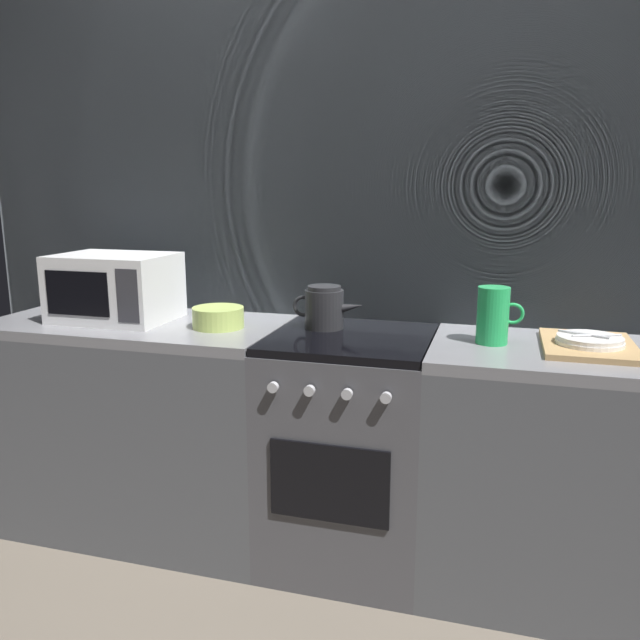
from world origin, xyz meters
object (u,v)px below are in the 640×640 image
Objects in this scene: stove_unit at (350,449)px; microwave at (116,287)px; kettle at (324,308)px; pitcher at (493,315)px; mixing_bowl at (218,317)px; dish_pile at (589,344)px.

stove_unit is 1.15m from microwave.
pitcher is at bearing -6.10° from kettle.
mixing_bowl is (-0.40, -0.10, -0.04)m from kettle.
microwave reaches higher than dish_pile.
microwave is 1.82m from dish_pile.
mixing_bowl is 0.50× the size of dish_pile.
pitcher is at bearing 0.57° from microwave.
mixing_bowl is at bearing -178.10° from stove_unit.
kettle is 1.42× the size of pitcher.
stove_unit is at bearing -0.20° from microwave.
pitcher is at bearing 1.99° from mixing_bowl.
dish_pile is at bearing -3.57° from kettle.
dish_pile is (1.35, 0.04, -0.02)m from mixing_bowl.
dish_pile is at bearing 1.87° from mixing_bowl.
stove_unit is at bearing -178.15° from dish_pile.
pitcher is 0.33m from dish_pile.
pitcher reaches higher than stove_unit.
pitcher reaches higher than kettle.
microwave is at bearing -174.57° from kettle.
stove_unit is 0.75m from pitcher.
pitcher is at bearing 2.07° from stove_unit.
mixing_bowl is at bearing -178.13° from dish_pile.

